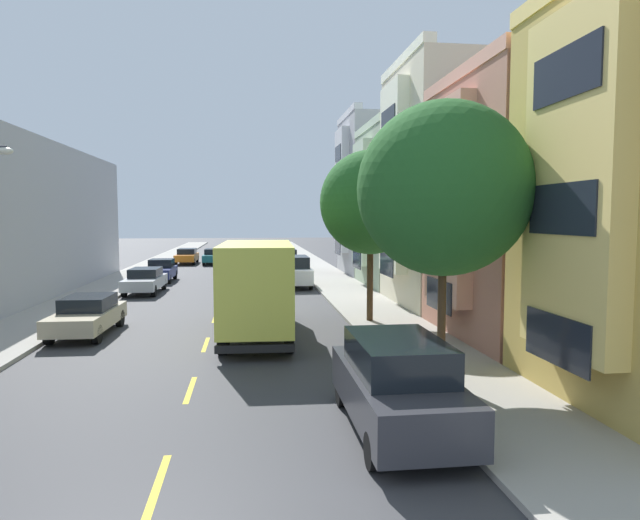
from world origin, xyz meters
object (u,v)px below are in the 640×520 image
object	(u,v)px
parked_suv_charcoal	(397,384)
parked_sedan_champagne	(87,315)
parked_sedan_silver	(145,280)
parked_hatchback_navy	(161,270)
street_tree_nearest	(444,189)
parked_sedan_orange	(187,256)
parked_wagon_sky	(280,254)
moving_teal_sedan	(214,256)
parked_pickup_forest	(286,261)
street_tree_second	(371,203)
delivery_box_truck	(257,284)
parked_suv_white	(294,271)

from	to	relation	value
parked_suv_charcoal	parked_sedan_champagne	bearing A→B (deg)	130.52
parked_sedan_silver	parked_hatchback_navy	size ratio (longest dim) A/B	1.13
street_tree_nearest	parked_sedan_orange	world-z (taller)	street_tree_nearest
parked_wagon_sky	moving_teal_sedan	bearing A→B (deg)	-164.59
parked_sedan_silver	parked_sedan_orange	size ratio (longest dim) A/B	1.01
parked_pickup_forest	parked_sedan_silver	size ratio (longest dim) A/B	1.17
parked_hatchback_navy	moving_teal_sedan	world-z (taller)	parked_hatchback_navy
parked_sedan_silver	parked_sedan_orange	bearing A→B (deg)	89.55
street_tree_second	parked_suv_charcoal	world-z (taller)	street_tree_second
parked_wagon_sky	street_tree_nearest	bearing A→B (deg)	-87.17
street_tree_second	parked_hatchback_navy	world-z (taller)	street_tree_second
parked_suv_charcoal	moving_teal_sedan	size ratio (longest dim) A/B	1.07
parked_sedan_orange	parked_hatchback_navy	bearing A→B (deg)	-90.70
moving_teal_sedan	parked_hatchback_navy	bearing A→B (deg)	-101.16
street_tree_nearest	parked_hatchback_navy	bearing A→B (deg)	113.65
street_tree_nearest	delivery_box_truck	bearing A→B (deg)	125.47
parked_sedan_orange	parked_suv_white	bearing A→B (deg)	-64.69
parked_hatchback_navy	parked_suv_white	world-z (taller)	parked_suv_white
parked_hatchback_navy	parked_suv_charcoal	bearing A→B (deg)	-72.01
parked_pickup_forest	parked_sedan_silver	bearing A→B (deg)	-127.54
street_tree_second	parked_sedan_champagne	bearing A→B (deg)	-176.10
parked_pickup_forest	moving_teal_sedan	size ratio (longest dim) A/B	1.18
parked_hatchback_navy	street_tree_second	bearing A→B (deg)	-56.40
parked_pickup_forest	parked_sedan_champagne	world-z (taller)	parked_pickup_forest
street_tree_second	street_tree_nearest	bearing A→B (deg)	-90.00
parked_sedan_silver	parked_suv_white	world-z (taller)	parked_suv_white
parked_sedan_orange	moving_teal_sedan	world-z (taller)	same
street_tree_second	parked_suv_white	bearing A→B (deg)	99.67
parked_pickup_forest	parked_suv_charcoal	world-z (taller)	parked_suv_charcoal
street_tree_nearest	parked_suv_white	bearing A→B (deg)	95.78
street_tree_nearest	parked_wagon_sky	distance (m)	40.42
parked_suv_white	street_tree_second	bearing A→B (deg)	-80.33
parked_sedan_orange	parked_sedan_champagne	bearing A→B (deg)	-90.33
parked_pickup_forest	street_tree_nearest	bearing A→B (deg)	-86.35
parked_pickup_forest	parked_suv_white	xyz separation A→B (m)	(-0.16, -9.74, 0.16)
parked_sedan_silver	parked_suv_charcoal	bearing A→B (deg)	-67.69
street_tree_nearest	moving_teal_sedan	bearing A→B (deg)	102.04
parked_sedan_silver	moving_teal_sedan	bearing A→B (deg)	82.18
delivery_box_truck	moving_teal_sedan	world-z (taller)	delivery_box_truck
parked_pickup_forest	parked_suv_white	distance (m)	9.74
parked_wagon_sky	parked_sedan_champagne	xyz separation A→B (m)	(-8.90, -32.42, -0.05)
delivery_box_truck	parked_sedan_champagne	distance (m)	6.51
street_tree_second	parked_sedan_silver	xyz separation A→B (m)	(-10.86, 10.57, -4.21)
parked_suv_white	parked_suv_charcoal	xyz separation A→B (m)	(0.20, -23.66, 0.00)
street_tree_second	delivery_box_truck	xyz separation A→B (m)	(-4.61, -2.00, -3.01)
parked_pickup_forest	parked_sedan_orange	bearing A→B (deg)	136.10
street_tree_second	parked_sedan_orange	world-z (taller)	street_tree_second
street_tree_second	parked_sedan_champagne	xyz separation A→B (m)	(-10.88, -0.74, -4.21)
street_tree_second	parked_sedan_orange	bearing A→B (deg)	109.29
parked_wagon_sky	parked_sedan_orange	world-z (taller)	parked_wagon_sky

